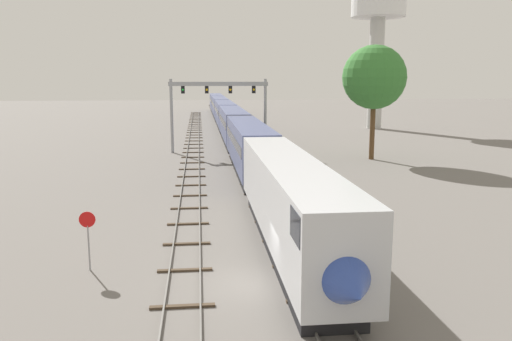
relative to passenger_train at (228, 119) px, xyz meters
name	(u,v)px	position (x,y,z in m)	size (l,w,h in m)	color
ground_plane	(263,284)	(-2.00, -62.36, -2.61)	(400.00, 400.00, 0.00)	slate
track_main	(229,136)	(0.00, -2.36, -2.54)	(2.60, 200.00, 0.16)	slate
track_near	(193,155)	(-5.50, -22.36, -2.54)	(2.60, 160.00, 0.16)	slate
passenger_train	(228,119)	(0.00, 0.00, 0.00)	(3.04, 137.02, 4.80)	silver
signal_gantry	(219,99)	(-2.25, -19.98, 3.90)	(12.10, 0.49, 8.96)	#999BA0
water_tower	(378,13)	(27.08, 7.86, 17.79)	(9.68, 9.68, 25.99)	beige
stop_sign	(88,232)	(-10.00, -59.74, -0.74)	(0.76, 0.08, 2.88)	gray
trackside_tree_left	(374,77)	(14.62, -27.75, 6.51)	(7.05, 7.05, 12.68)	brown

